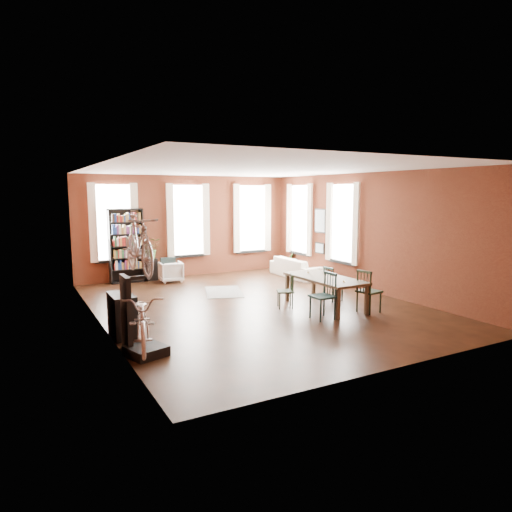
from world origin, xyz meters
TOP-DOWN VIEW (x-y plane):
  - room at (0.25, 0.62)m, footprint 9.00×9.04m
  - dining_table at (1.35, -0.96)m, footprint 0.98×2.11m
  - dining_chair_a at (0.71, -1.73)m, footprint 0.46×0.46m
  - dining_chair_b at (0.52, -0.55)m, footprint 0.48×0.48m
  - dining_chair_c at (1.96, -1.78)m, footprint 0.51×0.51m
  - dining_chair_d at (1.94, -0.51)m, footprint 0.42×0.42m
  - bookshelf at (-2.00, 4.30)m, footprint 1.00×0.32m
  - white_armchair at (-0.83, 3.75)m, footprint 0.70×0.66m
  - cream_sofa at (2.95, 2.60)m, footprint 0.61×2.08m
  - striped_rug at (-0.04, 1.67)m, footprint 1.41×1.75m
  - bike_trainer at (-3.18, -2.14)m, footprint 0.71×0.71m
  - bike_wall_rack at (-3.40, -1.80)m, footprint 0.16×0.60m
  - console_table at (-3.28, -0.90)m, footprint 0.40×0.80m
  - plant_stand at (-1.29, 4.30)m, footprint 0.37×0.37m
  - plant_by_sofa at (3.37, 3.68)m, footprint 0.61×0.77m
  - plant_small at (2.80, 0.43)m, footprint 0.27×0.42m
  - bicycle_floor at (-3.21, -2.17)m, footprint 0.81×1.04m
  - bicycle_hung at (-3.15, -1.80)m, footprint 0.47×1.00m
  - plant_on_stand at (-1.28, 4.26)m, footprint 0.57×0.63m

SIDE VIEW (x-z plane):
  - striped_rug at x=-0.04m, z-range 0.00..0.01m
  - plant_small at x=2.80m, z-range 0.00..0.14m
  - bike_trainer at x=-3.18m, z-range 0.00..0.17m
  - plant_by_sofa at x=3.37m, z-range 0.00..0.30m
  - white_armchair at x=-0.83m, z-range 0.00..0.67m
  - plant_stand at x=-1.29m, z-range 0.00..0.67m
  - dining_table at x=1.35m, z-range 0.00..0.72m
  - dining_chair_b at x=0.52m, z-range 0.00..0.79m
  - console_table at x=-3.28m, z-range 0.00..0.80m
  - cream_sofa at x=2.95m, z-range 0.00..0.81m
  - dining_chair_d at x=1.94m, z-range 0.00..0.85m
  - dining_chair_c at x=1.96m, z-range 0.00..0.96m
  - dining_chair_a at x=0.71m, z-range 0.00..0.98m
  - bike_wall_rack at x=-3.40m, z-range 0.00..1.30m
  - plant_on_stand at x=-1.28m, z-range 0.67..1.16m
  - bicycle_floor at x=-3.21m, z-range 0.17..1.91m
  - bookshelf at x=-2.00m, z-range 0.00..2.20m
  - bicycle_hung at x=-3.15m, z-range 1.30..2.96m
  - room at x=0.25m, z-range 0.53..3.75m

